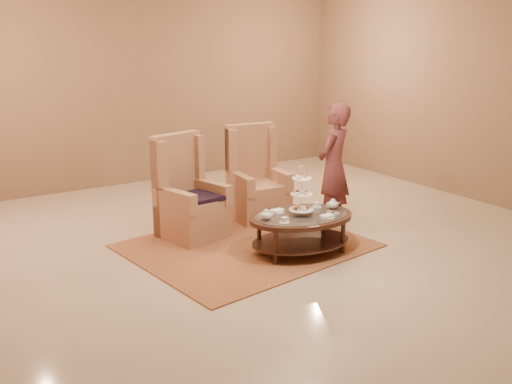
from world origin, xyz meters
TOP-DOWN VIEW (x-y plane):
  - ground at (0.00, 0.00)m, footprint 8.00×8.00m
  - ceiling at (0.00, 0.00)m, footprint 8.00×8.00m
  - wall_back at (0.00, 4.00)m, footprint 8.00×0.04m
  - wall_right at (4.00, 0.00)m, footprint 0.04×8.00m
  - rug at (-0.24, 0.13)m, footprint 3.04×2.64m
  - tea_table at (0.20, -0.42)m, footprint 1.45×1.11m
  - armchair_left at (-0.68, 0.88)m, footprint 0.90×0.92m
  - armchair_right at (0.52, 1.09)m, footprint 0.81×0.83m
  - person at (1.19, 0.16)m, footprint 0.74×0.64m

SIDE VIEW (x-z plane):
  - ground at x=0.00m, z-range 0.00..0.00m
  - ceiling at x=0.00m, z-range -0.01..0.01m
  - rug at x=-0.24m, z-range 0.00..0.01m
  - tea_table at x=0.20m, z-range -0.15..0.95m
  - armchair_right at x=0.52m, z-range -0.22..1.13m
  - armchair_left at x=-0.68m, z-range -0.22..1.14m
  - person at x=1.19m, z-range 0.00..1.72m
  - wall_back at x=0.00m, z-range 0.00..3.50m
  - wall_right at x=4.00m, z-range 0.00..3.50m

